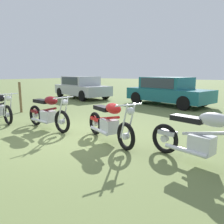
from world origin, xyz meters
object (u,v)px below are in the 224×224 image
object	(u,v)px
car_teal	(167,90)
motorcycle_red	(109,122)
motorcycle_maroon	(48,113)
fence_post_wooden	(20,97)
motorcycle_silver	(202,138)
car_silver	(81,86)

from	to	relation	value
car_teal	motorcycle_red	bearing A→B (deg)	-66.24
motorcycle_maroon	fence_post_wooden	distance (m)	3.42
fence_post_wooden	motorcycle_silver	bearing A→B (deg)	-9.79
motorcycle_maroon	car_teal	size ratio (longest dim) A/B	0.44
motorcycle_maroon	fence_post_wooden	world-z (taller)	fence_post_wooden
motorcycle_red	car_teal	distance (m)	6.83
fence_post_wooden	motorcycle_red	bearing A→B (deg)	-11.93
motorcycle_red	fence_post_wooden	world-z (taller)	fence_post_wooden
car_silver	car_teal	size ratio (longest dim) A/B	1.04
fence_post_wooden	motorcycle_maroon	bearing A→B (deg)	-20.13
motorcycle_red	motorcycle_silver	xyz separation A→B (m)	(2.11, -0.16, 0.01)
motorcycle_silver	fence_post_wooden	size ratio (longest dim) A/B	1.63
motorcycle_maroon	motorcycle_silver	distance (m)	4.27
motorcycle_red	car_teal	bearing A→B (deg)	123.39
car_teal	fence_post_wooden	bearing A→B (deg)	-112.90
motorcycle_maroon	motorcycle_silver	xyz separation A→B (m)	(4.27, -0.11, -0.00)
motorcycle_maroon	motorcycle_red	distance (m)	2.15
motorcycle_red	fence_post_wooden	xyz separation A→B (m)	(-5.36, 1.13, 0.15)
motorcycle_red	car_silver	distance (m)	9.68
motorcycle_red	car_silver	size ratio (longest dim) A/B	0.40
motorcycle_silver	car_silver	world-z (taller)	car_silver
motorcycle_red	motorcycle_silver	size ratio (longest dim) A/B	0.91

